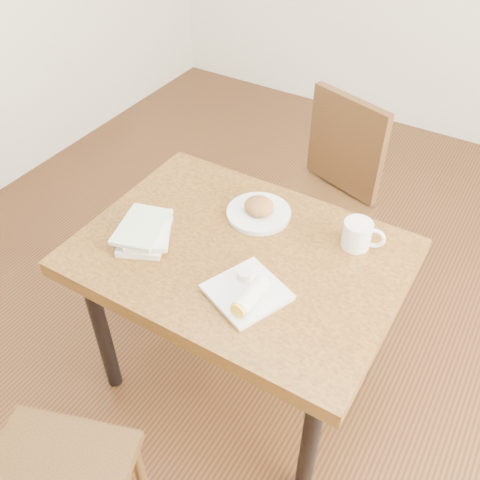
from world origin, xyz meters
The scene contains 7 objects.
ground centered at (0.00, 0.00, -0.01)m, with size 4.00×5.00×0.01m, color #472814.
table centered at (0.00, 0.00, 0.66)m, with size 1.10×0.81×0.75m.
chair_far centered at (0.00, 0.76, 0.55)m, with size 0.53×0.53×0.95m.
plate_scone centered at (-0.04, 0.20, 0.77)m, with size 0.24×0.24×0.08m.
coffee_mug centered at (0.33, 0.23, 0.80)m, with size 0.15×0.10×0.10m.
plate_burrito centered at (0.13, -0.17, 0.77)m, with size 0.29×0.29×0.07m.
book_stack centered at (-0.32, -0.11, 0.78)m, with size 0.25×0.27×0.06m.
Camera 1 is at (0.70, -1.15, 2.01)m, focal length 40.00 mm.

